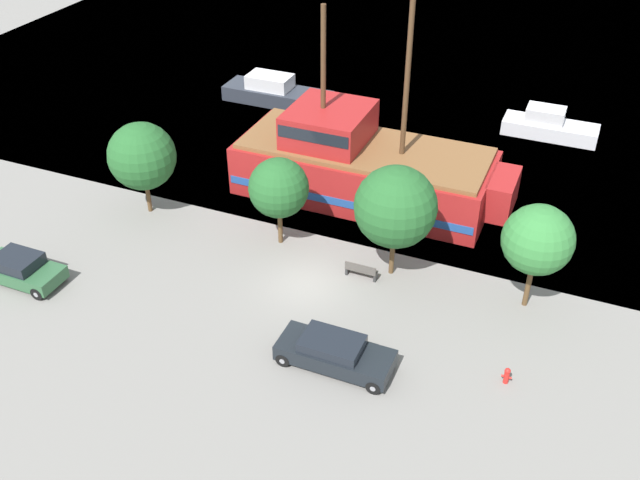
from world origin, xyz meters
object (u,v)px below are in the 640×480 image
at_px(pirate_ship, 362,165).
at_px(parked_car_curb_front, 21,269).
at_px(fire_hydrant, 507,375).
at_px(moored_boat_dockside, 276,93).
at_px(bench_promenade_east, 361,270).
at_px(parked_car_curb_mid, 334,353).
at_px(moored_boat_outer, 549,126).

height_order(pirate_ship, parked_car_curb_front, pirate_ship).
xyz_separation_m(parked_car_curb_front, fire_hydrant, (22.79, 2.30, -0.30)).
distance_m(moored_boat_dockside, parked_car_curb_front, 23.89).
bearing_deg(pirate_ship, parked_car_curb_front, -131.16).
bearing_deg(bench_promenade_east, parked_car_curb_mid, -80.35).
relative_size(moored_boat_dockside, fire_hydrant, 10.30).
distance_m(parked_car_curb_front, fire_hydrant, 22.91).
bearing_deg(moored_boat_outer, bench_promenade_east, -107.63).
bearing_deg(parked_car_curb_mid, fire_hydrant, 14.68).
xyz_separation_m(moored_boat_dockside, moored_boat_outer, (18.98, 2.06, -0.03)).
xyz_separation_m(moored_boat_dockside, parked_car_curb_mid, (13.88, -23.28, -0.05)).
relative_size(pirate_ship, fire_hydrant, 20.37).
bearing_deg(bench_promenade_east, moored_boat_dockside, 126.72).
height_order(parked_car_curb_mid, bench_promenade_east, parked_car_curb_mid).
bearing_deg(parked_car_curb_mid, pirate_ship, 105.49).
bearing_deg(pirate_ship, fire_hydrant, -48.01).
distance_m(pirate_ship, moored_boat_dockside, 14.14).
distance_m(pirate_ship, bench_promenade_east, 8.05).
relative_size(pirate_ship, moored_boat_outer, 2.56).
bearing_deg(moored_boat_dockside, parked_car_curb_mid, -59.19).
bearing_deg(pirate_ship, bench_promenade_east, -69.99).
xyz_separation_m(moored_boat_dockside, bench_promenade_east, (12.85, -17.23, -0.32)).
distance_m(pirate_ship, fire_hydrant, 15.82).
height_order(parked_car_curb_mid, fire_hydrant, parked_car_curb_mid).
xyz_separation_m(pirate_ship, fire_hydrant, (10.54, -11.71, -1.46)).
bearing_deg(moored_boat_outer, pirate_ship, -126.73).
bearing_deg(parked_car_curb_mid, bench_promenade_east, 99.65).
xyz_separation_m(parked_car_curb_mid, fire_hydrant, (6.80, 1.78, -0.29)).
relative_size(moored_boat_outer, bench_promenade_east, 3.87).
distance_m(moored_boat_outer, parked_car_curb_front, 33.37).
bearing_deg(fire_hydrant, moored_boat_outer, 94.13).
xyz_separation_m(moored_boat_outer, fire_hydrant, (1.70, -23.56, -0.31)).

